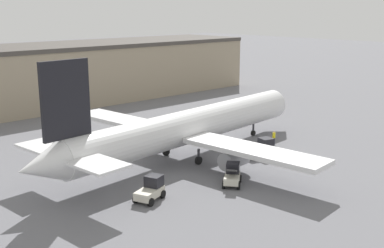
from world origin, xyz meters
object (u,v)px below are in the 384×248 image
object	(u,v)px
belt_loader_truck	(232,175)
pushback_tug	(151,189)
ground_crew_worker	(274,137)
baggage_tug	(261,149)
airplane	(186,128)

from	to	relation	value
belt_loader_truck	pushback_tug	distance (m)	8.44
ground_crew_worker	baggage_tug	xyz separation A→B (m)	(-5.32, -2.31, 0.06)
ground_crew_worker	pushback_tug	world-z (taller)	pushback_tug
airplane	belt_loader_truck	distance (m)	9.94
ground_crew_worker	baggage_tug	distance (m)	5.80
baggage_tug	belt_loader_truck	xyz separation A→B (m)	(-9.09, -3.75, -0.01)
ground_crew_worker	baggage_tug	world-z (taller)	baggage_tug
belt_loader_truck	pushback_tug	xyz separation A→B (m)	(-8.07, 2.47, -0.02)
airplane	baggage_tug	bearing A→B (deg)	-45.02
baggage_tug	pushback_tug	xyz separation A→B (m)	(-17.15, -1.27, -0.02)
airplane	pushback_tug	world-z (taller)	airplane
airplane	belt_loader_truck	bearing A→B (deg)	-109.87
airplane	baggage_tug	xyz separation A→B (m)	(6.71, -5.53, -2.64)
belt_loader_truck	airplane	bearing A→B (deg)	38.20
airplane	baggage_tug	world-z (taller)	airplane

